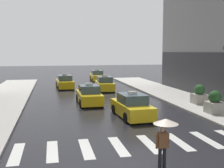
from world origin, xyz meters
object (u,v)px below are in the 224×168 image
taxi_fourth (65,82)px  planter_mid_block (199,95)px  pedestrian_with_umbrella (165,130)px  taxi_second (89,95)px  taxi_fifth (97,76)px  taxi_third (105,84)px  taxi_lead (132,107)px  planter_near_corner (215,103)px

taxi_fourth → planter_mid_block: bearing=-51.8°
pedestrian_with_umbrella → taxi_second: bearing=94.4°
taxi_second → taxi_fourth: same height
taxi_fifth → taxi_fourth: bearing=-124.0°
taxi_fourth → pedestrian_with_umbrella: bearing=-83.9°
taxi_third → taxi_fifth: size_ratio=1.01×
taxi_second → taxi_lead: bearing=-68.1°
taxi_lead → taxi_second: same height
taxi_second → taxi_fifth: (3.69, 18.42, 0.00)m
taxi_lead → planter_mid_block: taxi_lead is taller
taxi_second → taxi_fourth: size_ratio=0.98×
taxi_fifth → taxi_lead: bearing=-93.5°
taxi_third → pedestrian_with_umbrella: size_ratio=2.38×
taxi_second → pedestrian_with_umbrella: 13.88m
planter_mid_block → pedestrian_with_umbrella: bearing=-125.0°
taxi_third → taxi_fifth: (0.85, 10.61, 0.00)m
taxi_second → pedestrian_with_umbrella: bearing=-85.6°
taxi_lead → planter_near_corner: taxi_lead is taller
taxi_fourth → taxi_fifth: bearing=56.0°
taxi_lead → planter_mid_block: bearing=23.1°
pedestrian_with_umbrella → planter_mid_block: 13.65m
taxi_third → planter_near_corner: taxi_third is taller
taxi_fourth → planter_near_corner: size_ratio=2.89×
taxi_lead → planter_mid_block: 7.26m
taxi_second → planter_near_corner: (8.08, -6.18, 0.15)m
taxi_lead → taxi_fifth: same height
taxi_second → planter_mid_block: 9.28m
pedestrian_with_umbrella → taxi_third: bearing=85.3°
taxi_second → taxi_fifth: same height
taxi_lead → taxi_fourth: size_ratio=1.00×
planter_mid_block → planter_near_corner: bearing=-103.0°
taxi_second → pedestrian_with_umbrella: pedestrian_with_umbrella is taller
taxi_lead → taxi_fourth: 16.59m
taxi_second → planter_mid_block: (8.89, -2.66, 0.15)m
planter_near_corner → planter_mid_block: (0.82, 3.52, 0.00)m
taxi_second → planter_mid_block: size_ratio=2.85×
taxi_third → planter_mid_block: (6.06, -10.47, 0.15)m
planter_near_corner → planter_mid_block: bearing=77.0°
taxi_fifth → pedestrian_with_umbrella: 32.35m
taxi_lead → taxi_third: bearing=87.3°
taxi_lead → planter_near_corner: 5.90m
taxi_third → taxi_fourth: (-4.40, 2.84, 0.00)m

